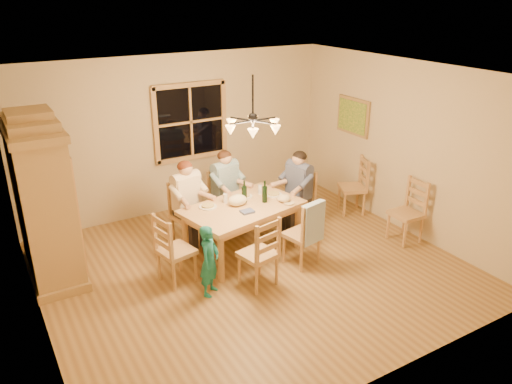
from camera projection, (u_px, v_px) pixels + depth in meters
floor at (253, 268)px, 7.04m from camera, size 5.50×5.50×0.00m
ceiling at (253, 74)px, 6.02m from camera, size 5.50×5.00×0.02m
wall_back at (180, 134)px, 8.53m from camera, size 5.50×0.02×2.70m
wall_left at (27, 226)px, 5.24m from camera, size 0.02×5.00×2.70m
wall_right at (404, 147)px, 7.83m from camera, size 0.02×5.00×2.70m
window at (191, 122)px, 8.52m from camera, size 1.30×0.06×1.30m
painting at (353, 116)px, 8.67m from camera, size 0.06×0.78×0.64m
chandelier at (253, 125)px, 6.26m from camera, size 0.77×0.68×0.71m
armoire at (45, 204)px, 6.51m from camera, size 0.66×1.40×2.30m
dining_table at (243, 212)px, 7.22m from camera, size 1.84×1.34×0.76m
chair_far_left at (189, 225)px, 7.64m from camera, size 0.52×0.50×0.99m
chair_far_right at (226, 212)px, 8.10m from camera, size 0.52×0.50×0.99m
chair_near_left at (258, 264)px, 6.55m from camera, size 0.52×0.50×0.99m
chair_near_right at (301, 244)px, 7.07m from camera, size 0.52×0.50×0.99m
chair_end_left at (177, 261)px, 6.63m from camera, size 0.50×0.52×0.99m
chair_end_right at (297, 212)px, 8.08m from camera, size 0.50×0.52×0.99m
adult_woman at (187, 193)px, 7.43m from camera, size 0.46×0.49×0.87m
adult_plaid_man at (226, 181)px, 7.89m from camera, size 0.46×0.49×0.87m
adult_slate_man at (298, 181)px, 7.87m from camera, size 0.49×0.46×0.87m
towel at (313, 223)px, 6.79m from camera, size 0.39×0.17×0.58m
wine_bottle_a at (244, 191)px, 7.25m from camera, size 0.08×0.08×0.33m
wine_bottle_b at (265, 192)px, 7.25m from camera, size 0.08×0.08×0.33m
plate_woman at (208, 207)px, 7.13m from camera, size 0.26×0.26×0.02m
plate_plaid at (244, 196)px, 7.49m from camera, size 0.26×0.26×0.02m
plate_slate at (273, 195)px, 7.55m from camera, size 0.26×0.26×0.02m
wine_glass_a at (225, 198)px, 7.25m from camera, size 0.06×0.06×0.14m
wine_glass_b at (260, 189)px, 7.58m from camera, size 0.06×0.06×0.14m
cap at (284, 198)px, 7.30m from camera, size 0.20×0.20×0.11m
napkin at (247, 212)px, 6.96m from camera, size 0.20×0.17×0.03m
cloth_bundle at (237, 200)px, 7.18m from camera, size 0.28×0.22×0.15m
child at (209, 261)px, 6.29m from camera, size 0.41×0.40×0.96m
chair_spare_front at (405, 223)px, 7.71m from camera, size 0.43×0.45×0.99m
chair_spare_back at (352, 196)px, 8.71m from camera, size 0.56×0.57×0.99m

